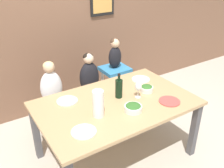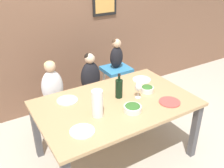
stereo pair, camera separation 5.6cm
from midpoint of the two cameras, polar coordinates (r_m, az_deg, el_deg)
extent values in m
plane|color=#BCB2A3|center=(3.08, 1.33, -15.82)|extent=(14.00, 14.00, 0.00)
cube|color=brown|center=(3.59, -10.94, 14.67)|extent=(10.00, 0.06, 2.70)
cube|color=tan|center=(2.64, 1.49, -4.48)|extent=(1.65, 1.04, 0.03)
cube|color=#4C4C51|center=(3.01, 18.91, -10.12)|extent=(0.07, 0.07, 0.69)
cube|color=#4C4C51|center=(2.97, -16.39, -10.33)|extent=(0.07, 0.07, 0.69)
cube|color=#4C4C51|center=(3.54, 7.84, -2.73)|extent=(0.07, 0.07, 0.69)
cylinder|color=silver|center=(3.20, -13.71, -9.98)|extent=(0.04, 0.04, 0.42)
cylinder|color=silver|center=(3.27, -8.70, -8.48)|extent=(0.04, 0.04, 0.42)
cylinder|color=silver|center=(3.44, -15.35, -7.29)|extent=(0.04, 0.04, 0.42)
cylinder|color=silver|center=(3.51, -10.67, -5.98)|extent=(0.04, 0.04, 0.42)
cube|color=tan|center=(3.22, -12.51, -4.48)|extent=(0.43, 0.40, 0.05)
cylinder|color=silver|center=(3.34, -5.26, -7.41)|extent=(0.04, 0.04, 0.42)
cylinder|color=silver|center=(3.46, -0.78, -5.97)|extent=(0.04, 0.04, 0.42)
cylinder|color=silver|center=(3.57, -7.43, -5.03)|extent=(0.04, 0.04, 0.42)
cylinder|color=silver|center=(3.68, -3.17, -3.77)|extent=(0.04, 0.04, 0.42)
cube|color=tan|center=(3.39, -4.30, -2.18)|extent=(0.43, 0.40, 0.05)
cylinder|color=silver|center=(3.46, 0.76, -3.38)|extent=(0.04, 0.04, 0.68)
cylinder|color=silver|center=(3.58, 4.23, -2.29)|extent=(0.04, 0.04, 0.68)
cylinder|color=silver|center=(3.65, -1.37, -1.63)|extent=(0.04, 0.04, 0.68)
cylinder|color=silver|center=(3.76, 2.00, -0.65)|extent=(0.04, 0.04, 0.68)
cube|color=teal|center=(3.45, 1.47, 3.37)|extent=(0.36, 0.34, 0.05)
ellipsoid|color=silver|center=(3.10, -12.96, -0.67)|extent=(0.27, 0.18, 0.44)
sphere|color=#D6AD89|center=(2.99, -13.49, 3.87)|extent=(0.13, 0.13, 0.13)
ellipsoid|color=#DBC684|center=(2.99, -13.58, 4.27)|extent=(0.13, 0.13, 0.09)
ellipsoid|color=black|center=(3.27, -4.44, 1.52)|extent=(0.27, 0.18, 0.44)
sphere|color=beige|center=(3.17, -4.61, 5.89)|extent=(0.13, 0.13, 0.13)
ellipsoid|color=black|center=(3.17, -4.69, 6.27)|extent=(0.13, 0.13, 0.09)
ellipsoid|color=black|center=(3.38, 1.51, 6.12)|extent=(0.19, 0.13, 0.30)
sphere|color=#D6AD89|center=(3.31, 1.55, 9.31)|extent=(0.12, 0.12, 0.12)
ellipsoid|color=#473323|center=(3.31, 1.48, 9.64)|extent=(0.12, 0.11, 0.08)
cylinder|color=black|center=(2.68, 2.20, -1.10)|extent=(0.08, 0.08, 0.20)
cylinder|color=black|center=(2.61, 2.26, 1.57)|extent=(0.03, 0.03, 0.07)
cylinder|color=black|center=(2.60, 2.27, 2.08)|extent=(0.03, 0.03, 0.02)
cylinder|color=white|center=(2.35, -2.66, -4.48)|extent=(0.11, 0.11, 0.27)
cylinder|color=white|center=(2.73, 6.53, -3.04)|extent=(0.06, 0.06, 0.00)
cylinder|color=white|center=(2.71, 6.58, -2.32)|extent=(0.01, 0.01, 0.07)
ellipsoid|color=white|center=(2.67, 6.68, -0.68)|extent=(0.07, 0.07, 0.10)
cylinder|color=white|center=(2.48, 5.38, -5.63)|extent=(0.18, 0.18, 0.06)
ellipsoid|color=#336628|center=(2.47, 5.41, -5.06)|extent=(0.15, 0.15, 0.04)
cylinder|color=white|center=(2.85, 8.58, -1.23)|extent=(0.15, 0.15, 0.06)
ellipsoid|color=#336628|center=(2.83, 8.62, -0.72)|extent=(0.12, 0.12, 0.04)
cylinder|color=silver|center=(2.23, -6.09, -10.69)|extent=(0.22, 0.22, 0.01)
cylinder|color=silver|center=(2.69, -9.60, -3.71)|extent=(0.22, 0.22, 0.01)
cylinder|color=silver|center=(3.12, 7.31, 1.00)|extent=(0.22, 0.22, 0.01)
cylinder|color=#D14C47|center=(2.70, 13.61, -4.03)|extent=(0.22, 0.22, 0.01)
camera|label=1|loc=(0.03, -89.38, 0.32)|focal=40.00mm
camera|label=2|loc=(0.03, 90.62, -0.32)|focal=40.00mm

